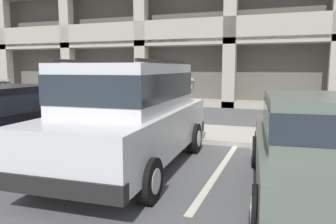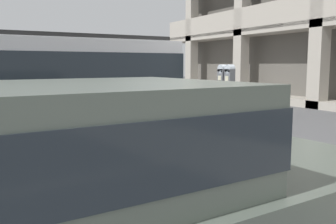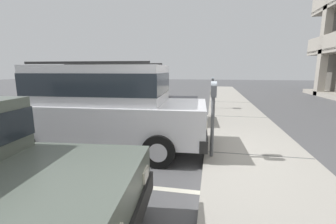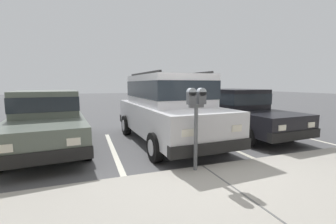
{
  "view_description": "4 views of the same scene",
  "coord_description": "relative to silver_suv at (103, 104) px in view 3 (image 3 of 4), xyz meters",
  "views": [
    {
      "loc": [
        2.63,
        -7.63,
        1.9
      ],
      "look_at": [
        0.0,
        -0.43,
        0.86
      ],
      "focal_mm": 35.0,
      "sensor_mm": 36.0,
      "label": 1
    },
    {
      "loc": [
        5.27,
        -3.34,
        1.65
      ],
      "look_at": [
        0.37,
        -0.8,
        0.94
      ],
      "focal_mm": 40.0,
      "sensor_mm": 36.0,
      "label": 2
    },
    {
      "loc": [
        4.71,
        0.32,
        1.87
      ],
      "look_at": [
        0.33,
        -0.54,
        1.03
      ],
      "focal_mm": 24.0,
      "sensor_mm": 36.0,
      "label": 3
    },
    {
      "loc": [
        2.09,
        3.98,
        1.71
      ],
      "look_at": [
        0.39,
        -0.71,
        1.09
      ],
      "focal_mm": 24.0,
      "sensor_mm": 36.0,
      "label": 4
    }
  ],
  "objects": [
    {
      "name": "silver_suv",
      "position": [
        0.0,
        0.0,
        0.0
      ],
      "size": [
        2.19,
        4.87,
        2.03
      ],
      "rotation": [
        0.0,
        0.0,
        0.05
      ],
      "color": "silver",
      "rests_on": "ground_plane"
    },
    {
      "name": "parking_meter_near",
      "position": [
        0.34,
        2.52,
        0.17
      ],
      "size": [
        0.35,
        0.12,
        1.53
      ],
      "color": "#595B60",
      "rests_on": "sidewalk"
    },
    {
      "name": "ground_plane",
      "position": [
        0.11,
        2.17,
        -1.14
      ],
      "size": [
        80.0,
        80.0,
        0.1
      ],
      "color": "#565659"
    },
    {
      "name": "red_sedan",
      "position": [
        -2.64,
        -0.29,
        -0.27
      ],
      "size": [
        2.01,
        4.57,
        1.54
      ],
      "rotation": [
        0.0,
        0.0,
        0.05
      ],
      "color": "black",
      "rests_on": "ground_plane"
    },
    {
      "name": "parking_meter_far",
      "position": [
        -5.66,
        2.51,
        0.1
      ],
      "size": [
        0.35,
        0.12,
        1.43
      ],
      "color": "#595B60",
      "rests_on": "sidewalk"
    },
    {
      "name": "parking_stall_lines",
      "position": [
        1.61,
        0.77,
        -1.08
      ],
      "size": [
        12.13,
        4.8,
        0.01
      ],
      "color": "silver",
      "rests_on": "ground_plane"
    },
    {
      "name": "sidewalk",
      "position": [
        0.11,
        3.47,
        -1.03
      ],
      "size": [
        40.0,
        2.2,
        0.12
      ],
      "color": "#ADA89E",
      "rests_on": "ground_plane"
    }
  ]
}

